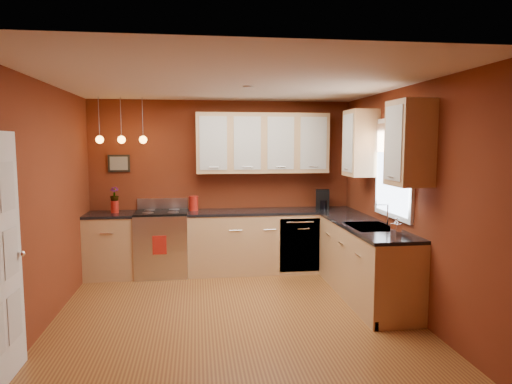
{
  "coord_description": "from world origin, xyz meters",
  "views": [
    {
      "loc": [
        -0.4,
        -4.96,
        1.95
      ],
      "look_at": [
        0.38,
        1.0,
        1.31
      ],
      "focal_mm": 32.0,
      "sensor_mm": 36.0,
      "label": 1
    }
  ],
  "objects": [
    {
      "name": "wall_left",
      "position": [
        -2.0,
        0.0,
        1.3
      ],
      "size": [
        0.02,
        4.2,
        2.6
      ],
      "primitive_type": "cube",
      "color": "maroon",
      "rests_on": "floor"
    },
    {
      "name": "wall_right",
      "position": [
        2.0,
        0.0,
        1.3
      ],
      "size": [
        0.02,
        4.2,
        2.6
      ],
      "primitive_type": "cube",
      "color": "maroon",
      "rests_on": "floor"
    },
    {
      "name": "coffee_maker",
      "position": [
        1.53,
        1.85,
        1.08
      ],
      "size": [
        0.24,
        0.24,
        0.3
      ],
      "rotation": [
        0.0,
        0.0,
        -0.26
      ],
      "color": "black",
      "rests_on": "counter_back_right"
    },
    {
      "name": "sink",
      "position": [
        1.7,
        0.3,
        0.92
      ],
      "size": [
        0.5,
        0.7,
        0.33
      ],
      "color": "gray",
      "rests_on": "counter_right"
    },
    {
      "name": "red_canister",
      "position": [
        -0.45,
        1.9,
        1.05
      ],
      "size": [
        0.15,
        0.15,
        0.22
      ],
      "color": "#A91B12",
      "rests_on": "counter_back_right"
    },
    {
      "name": "base_cabinets_right",
      "position": [
        1.7,
        0.45,
        0.45
      ],
      "size": [
        0.6,
        2.1,
        0.9
      ],
      "primitive_type": "cube",
      "color": "tan",
      "rests_on": "floor"
    },
    {
      "name": "red_vase",
      "position": [
        -1.59,
        1.83,
        1.03
      ],
      "size": [
        0.11,
        0.11,
        0.18
      ],
      "primitive_type": "cylinder",
      "color": "#A91B12",
      "rests_on": "counter_back_left"
    },
    {
      "name": "wall_picture",
      "position": [
        -1.55,
        2.08,
        1.65
      ],
      "size": [
        0.32,
        0.03,
        0.26
      ],
      "primitive_type": "cube",
      "color": "black",
      "rests_on": "wall_back"
    },
    {
      "name": "upper_cabinets_back",
      "position": [
        0.6,
        1.93,
        1.95
      ],
      "size": [
        2.0,
        0.35,
        0.9
      ],
      "primitive_type": "cube",
      "color": "tan",
      "rests_on": "wall_back"
    },
    {
      "name": "ceiling",
      "position": [
        0.0,
        0.0,
        2.6
      ],
      "size": [
        4.0,
        4.2,
        0.02
      ],
      "primitive_type": "cube",
      "color": "beige",
      "rests_on": "wall_back"
    },
    {
      "name": "base_cabinets_back_right",
      "position": [
        0.73,
        1.8,
        0.45
      ],
      "size": [
        2.54,
        0.6,
        0.9
      ],
      "primitive_type": "cube",
      "color": "tan",
      "rests_on": "floor"
    },
    {
      "name": "floor",
      "position": [
        0.0,
        0.0,
        0.0
      ],
      "size": [
        4.2,
        4.2,
        0.0
      ],
      "primitive_type": "plane",
      "color": "olive",
      "rests_on": "ground"
    },
    {
      "name": "upper_cabinets_right",
      "position": [
        1.82,
        0.32,
        1.95
      ],
      "size": [
        0.35,
        1.95,
        0.9
      ],
      "primitive_type": "cube",
      "color": "tan",
      "rests_on": "wall_right"
    },
    {
      "name": "dishwasher_front",
      "position": [
        1.1,
        1.51,
        0.45
      ],
      "size": [
        0.6,
        0.02,
        0.8
      ],
      "primitive_type": "cube",
      "color": "silver",
      "rests_on": "base_cabinets_back_right"
    },
    {
      "name": "base_cabinets_back_left",
      "position": [
        -1.65,
        1.8,
        0.45
      ],
      "size": [
        0.7,
        0.6,
        0.9
      ],
      "primitive_type": "cube",
      "color": "tan",
      "rests_on": "floor"
    },
    {
      "name": "counter_back_left",
      "position": [
        -1.65,
        1.8,
        0.92
      ],
      "size": [
        0.7,
        0.62,
        0.04
      ],
      "primitive_type": "cube",
      "color": "black",
      "rests_on": "base_cabinets_back_left"
    },
    {
      "name": "flowers",
      "position": [
        -1.59,
        1.83,
        1.21
      ],
      "size": [
        0.13,
        0.13,
        0.22
      ],
      "primitive_type": "imported",
      "rotation": [
        0.0,
        0.0,
        0.09
      ],
      "color": "#A91B12",
      "rests_on": "red_vase"
    },
    {
      "name": "wall_back",
      "position": [
        0.0,
        2.1,
        1.3
      ],
      "size": [
        4.0,
        0.02,
        2.6
      ],
      "primitive_type": "cube",
      "color": "maroon",
      "rests_on": "floor"
    },
    {
      "name": "counter_right",
      "position": [
        1.7,
        0.45,
        0.92
      ],
      "size": [
        0.62,
        2.1,
        0.04
      ],
      "primitive_type": "cube",
      "color": "black",
      "rests_on": "base_cabinets_right"
    },
    {
      "name": "wall_front",
      "position": [
        0.0,
        -2.1,
        1.3
      ],
      "size": [
        4.0,
        0.02,
        2.6
      ],
      "primitive_type": "cube",
      "color": "maroon",
      "rests_on": "floor"
    },
    {
      "name": "dish_towel",
      "position": [
        -0.93,
        1.47,
        0.52
      ],
      "size": [
        0.2,
        0.01,
        0.27
      ],
      "primitive_type": "cube",
      "color": "#A91B12",
      "rests_on": "gas_range"
    },
    {
      "name": "counter_back_right",
      "position": [
        0.73,
        1.8,
        0.92
      ],
      "size": [
        2.54,
        0.62,
        0.04
      ],
      "primitive_type": "cube",
      "color": "black",
      "rests_on": "base_cabinets_back_right"
    },
    {
      "name": "pendant_lights",
      "position": [
        -1.45,
        1.75,
        2.01
      ],
      "size": [
        0.71,
        0.11,
        0.66
      ],
      "color": "gray",
      "rests_on": "ceiling"
    },
    {
      "name": "soap_pump",
      "position": [
        1.78,
        -0.25,
        1.04
      ],
      "size": [
        0.11,
        0.11,
        0.19
      ],
      "primitive_type": "imported",
      "rotation": [
        0.0,
        0.0,
        0.39
      ],
      "color": "white",
      "rests_on": "counter_right"
    },
    {
      "name": "gas_range",
      "position": [
        -0.92,
        1.8,
        0.48
      ],
      "size": [
        0.76,
        0.64,
        1.11
      ],
      "color": "silver",
      "rests_on": "floor"
    },
    {
      "name": "window",
      "position": [
        1.97,
        0.3,
        1.69
      ],
      "size": [
        0.06,
        1.02,
        1.22
      ],
      "color": "white",
      "rests_on": "wall_right"
    }
  ]
}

